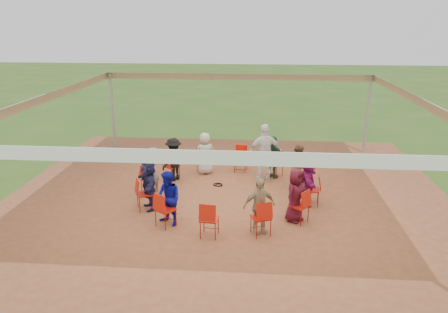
# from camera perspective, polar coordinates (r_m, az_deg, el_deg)

# --- Properties ---
(ground) EXTENTS (80.00, 80.00, 0.00)m
(ground) POSITION_cam_1_polar(r_m,az_deg,el_deg) (12.83, 0.48, -5.45)
(ground) COLOR #315319
(ground) RESTS_ON ground
(dirt_patch) EXTENTS (13.00, 13.00, 0.00)m
(dirt_patch) POSITION_cam_1_polar(r_m,az_deg,el_deg) (12.83, 0.48, -5.43)
(dirt_patch) COLOR brown
(dirt_patch) RESTS_ON ground
(tent) EXTENTS (10.33, 10.33, 3.00)m
(tent) POSITION_cam_1_polar(r_m,az_deg,el_deg) (12.10, 0.51, 4.95)
(tent) COLOR #B2B2B7
(tent) RESTS_ON ground
(chair_0) EXTENTS (0.48, 0.47, 0.90)m
(chair_0) POSITION_cam_1_polar(r_m,az_deg,el_deg) (12.48, 11.40, -4.26)
(chair_0) COLOR red
(chair_0) RESTS_ON ground
(chair_1) EXTENTS (0.57, 0.56, 0.90)m
(chair_1) POSITION_cam_1_polar(r_m,az_deg,el_deg) (13.60, 10.06, -2.34)
(chair_1) COLOR red
(chair_1) RESTS_ON ground
(chair_2) EXTENTS (0.60, 0.60, 0.90)m
(chair_2) POSITION_cam_1_polar(r_m,az_deg,el_deg) (14.46, 6.67, -0.98)
(chair_2) COLOR red
(chair_2) RESTS_ON ground
(chair_3) EXTENTS (0.47, 0.48, 0.90)m
(chair_3) POSITION_cam_1_polar(r_m,az_deg,el_deg) (14.89, 2.17, -0.32)
(chair_3) COLOR red
(chair_3) RESTS_ON ground
(chair_4) EXTENTS (0.56, 0.57, 0.90)m
(chair_4) POSITION_cam_1_polar(r_m,az_deg,el_deg) (14.81, -2.60, -0.42)
(chair_4) COLOR red
(chair_4) RESTS_ON ground
(chair_5) EXTENTS (0.60, 0.60, 0.90)m
(chair_5) POSITION_cam_1_polar(r_m,az_deg,el_deg) (14.24, -6.86, -1.28)
(chair_5) COLOR red
(chair_5) RESTS_ON ground
(chair_6) EXTENTS (0.48, 0.47, 0.90)m
(chair_6) POSITION_cam_1_polar(r_m,az_deg,el_deg) (13.28, -9.75, -2.82)
(chair_6) COLOR red
(chair_6) RESTS_ON ground
(chair_7) EXTENTS (0.57, 0.56, 0.90)m
(chair_7) POSITION_cam_1_polar(r_m,az_deg,el_deg) (12.13, -10.29, -4.84)
(chair_7) COLOR red
(chair_7) RESTS_ON ground
(chair_8) EXTENTS (0.60, 0.60, 0.90)m
(chair_8) POSITION_cam_1_polar(r_m,az_deg,el_deg) (11.09, -7.65, -6.91)
(chair_8) COLOR red
(chair_8) RESTS_ON ground
(chair_9) EXTENTS (0.47, 0.48, 0.90)m
(chair_9) POSITION_cam_1_polar(r_m,az_deg,el_deg) (10.50, -1.93, -8.19)
(chair_9) COLOR red
(chair_9) RESTS_ON ground
(chair_10) EXTENTS (0.56, 0.57, 0.90)m
(chair_10) POSITION_cam_1_polar(r_m,az_deg,el_deg) (10.61, 4.84, -7.97)
(chair_10) COLOR red
(chair_10) RESTS_ON ground
(chair_11) EXTENTS (0.60, 0.60, 0.90)m
(chair_11) POSITION_cam_1_polar(r_m,az_deg,el_deg) (11.37, 9.76, -6.38)
(chair_11) COLOR red
(chair_11) RESTS_ON ground
(person_seated_0) EXTENTS (0.63, 1.35, 1.41)m
(person_seated_0) POSITION_cam_1_polar(r_m,az_deg,el_deg) (12.38, 10.92, -3.11)
(person_seated_0) COLOR #7E0F51
(person_seated_0) RESTS_ON ground
(person_seated_1) EXTENTS (0.64, 0.79, 1.41)m
(person_seated_1) POSITION_cam_1_polar(r_m,az_deg,el_deg) (13.46, 9.67, -1.36)
(person_seated_1) COLOR brown
(person_seated_1) RESTS_ON ground
(person_seated_2) EXTENTS (0.92, 0.83, 1.41)m
(person_seated_2) POSITION_cam_1_polar(r_m,az_deg,el_deg) (14.28, 6.44, -0.10)
(person_seated_2) COLOR #264C34
(person_seated_2) RESTS_ON ground
(person_seated_3) EXTENTS (0.78, 0.63, 1.41)m
(person_seated_3) POSITION_cam_1_polar(r_m,az_deg,el_deg) (14.62, -2.48, 0.41)
(person_seated_3) COLOR #B2B09E
(person_seated_3) RESTS_ON ground
(person_seated_4) EXTENTS (0.90, 1.00, 1.41)m
(person_seated_4) POSITION_cam_1_polar(r_m,az_deg,el_deg) (14.07, -6.57, -0.38)
(person_seated_4) COLOR black
(person_seated_4) RESTS_ON ground
(person_seated_5) EXTENTS (0.39, 0.55, 1.41)m
(person_seated_5) POSITION_cam_1_polar(r_m,az_deg,el_deg) (13.15, -9.32, -1.79)
(person_seated_5) COLOR slate
(person_seated_5) RESTS_ON ground
(person_seated_6) EXTENTS (0.97, 1.39, 1.41)m
(person_seated_6) POSITION_cam_1_polar(r_m,az_deg,el_deg) (12.05, -9.80, -3.64)
(person_seated_6) COLOR #1C1C41
(person_seated_6) RESTS_ON ground
(person_seated_7) EXTENTS (0.78, 0.72, 1.41)m
(person_seated_7) POSITION_cam_1_polar(r_m,az_deg,el_deg) (11.06, -7.24, -5.49)
(person_seated_7) COLOR #0D1191
(person_seated_7) RESTS_ON ground
(person_seated_8) EXTENTS (0.93, 0.72, 1.41)m
(person_seated_8) POSITION_cam_1_polar(r_m,az_deg,el_deg) (10.60, 4.62, -6.44)
(person_seated_8) COLOR tan
(person_seated_8) RESTS_ON ground
(person_seated_9) EXTENTS (0.72, 0.78, 1.41)m
(person_seated_9) POSITION_cam_1_polar(r_m,az_deg,el_deg) (11.32, 9.31, -5.02)
(person_seated_9) COLOR #460E1B
(person_seated_9) RESTS_ON ground
(standing_person) EXTENTS (1.20, 0.79, 1.88)m
(standing_person) POSITION_cam_1_polar(r_m,az_deg,el_deg) (13.90, 5.38, 0.46)
(standing_person) COLOR silver
(standing_person) RESTS_ON ground
(cable_coil) EXTENTS (0.37, 0.37, 0.03)m
(cable_coil) POSITION_cam_1_polar(r_m,az_deg,el_deg) (13.77, -0.76, -3.72)
(cable_coil) COLOR black
(cable_coil) RESTS_ON ground
(laptop) EXTENTS (0.29, 0.35, 0.22)m
(laptop) POSITION_cam_1_polar(r_m,az_deg,el_deg) (12.40, 10.16, -3.27)
(laptop) COLOR #B7B7BC
(laptop) RESTS_ON ground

